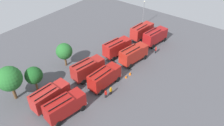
{
  "coord_description": "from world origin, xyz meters",
  "views": [
    {
      "loc": [
        -30.37,
        -23.59,
        29.64
      ],
      "look_at": [
        0.0,
        0.0,
        1.4
      ],
      "focal_mm": 35.7,
      "sensor_mm": 36.0,
      "label": 1
    }
  ],
  "objects_px": {
    "fire_truck_3": "(155,36)",
    "fire_truck_1": "(104,77)",
    "fire_truck_2": "(134,54)",
    "traffic_cone_1": "(126,77)",
    "fire_truck_0": "(65,106)",
    "tree_1": "(34,75)",
    "traffic_cone_0": "(54,90)",
    "fire_truck_5": "(88,68)",
    "firefighter_3": "(118,68)",
    "firefighter_2": "(111,91)",
    "firefighter_0": "(156,50)",
    "tree_0": "(9,79)",
    "firefighter_1": "(106,94)",
    "fire_truck_6": "(117,47)",
    "traffic_cone_2": "(130,73)",
    "fire_truck_7": "(142,31)",
    "firefighter_4": "(136,30)",
    "tree_2": "(64,51)",
    "fire_truck_4": "(50,96)",
    "lamppost": "(144,11)"
  },
  "relations": [
    {
      "from": "fire_truck_2",
      "to": "tree_0",
      "type": "distance_m",
      "value": 25.47
    },
    {
      "from": "fire_truck_1",
      "to": "firefighter_2",
      "type": "bearing_deg",
      "value": -112.43
    },
    {
      "from": "fire_truck_7",
      "to": "tree_2",
      "type": "relative_size",
      "value": 1.35
    },
    {
      "from": "fire_truck_5",
      "to": "traffic_cone_1",
      "type": "relative_size",
      "value": 11.7
    },
    {
      "from": "fire_truck_4",
      "to": "firefighter_0",
      "type": "xyz_separation_m",
      "value": [
        26.15,
        -6.51,
        -1.21
      ]
    },
    {
      "from": "fire_truck_5",
      "to": "fire_truck_6",
      "type": "distance_m",
      "value": 10.06
    },
    {
      "from": "fire_truck_6",
      "to": "fire_truck_4",
      "type": "bearing_deg",
      "value": -169.83
    },
    {
      "from": "fire_truck_1",
      "to": "fire_truck_3",
      "type": "height_order",
      "value": "same"
    },
    {
      "from": "fire_truck_4",
      "to": "firefighter_3",
      "type": "xyz_separation_m",
      "value": [
        14.76,
        -3.72,
        -1.21
      ]
    },
    {
      "from": "traffic_cone_1",
      "to": "fire_truck_5",
      "type": "bearing_deg",
      "value": 124.83
    },
    {
      "from": "traffic_cone_2",
      "to": "fire_truck_3",
      "type": "bearing_deg",
      "value": 8.84
    },
    {
      "from": "traffic_cone_1",
      "to": "fire_truck_0",
      "type": "bearing_deg",
      "value": 170.16
    },
    {
      "from": "fire_truck_0",
      "to": "firefighter_0",
      "type": "relative_size",
      "value": 4.45
    },
    {
      "from": "fire_truck_3",
      "to": "firefighter_2",
      "type": "xyz_separation_m",
      "value": [
        -21.38,
        -2.64,
        -1.22
      ]
    },
    {
      "from": "fire_truck_1",
      "to": "tree_0",
      "type": "xyz_separation_m",
      "value": [
        -12.78,
        10.76,
        2.51
      ]
    },
    {
      "from": "fire_truck_2",
      "to": "fire_truck_0",
      "type": "bearing_deg",
      "value": -172.45
    },
    {
      "from": "tree_1",
      "to": "lamppost",
      "type": "xyz_separation_m",
      "value": [
        36.01,
        -1.64,
        0.79
      ]
    },
    {
      "from": "fire_truck_5",
      "to": "firefighter_2",
      "type": "bearing_deg",
      "value": -91.86
    },
    {
      "from": "fire_truck_2",
      "to": "firefighter_4",
      "type": "distance_m",
      "value": 13.91
    },
    {
      "from": "fire_truck_6",
      "to": "fire_truck_7",
      "type": "xyz_separation_m",
      "value": [
        10.37,
        -0.32,
        0.0
      ]
    },
    {
      "from": "fire_truck_2",
      "to": "tree_1",
      "type": "bearing_deg",
      "value": 162.18
    },
    {
      "from": "tree_1",
      "to": "traffic_cone_0",
      "type": "distance_m",
      "value": 4.61
    },
    {
      "from": "fire_truck_1",
      "to": "traffic_cone_2",
      "type": "distance_m",
      "value": 6.44
    },
    {
      "from": "fire_truck_3",
      "to": "fire_truck_1",
      "type": "bearing_deg",
      "value": -171.42
    },
    {
      "from": "tree_0",
      "to": "firefighter_2",
      "type": "bearing_deg",
      "value": -49.0
    },
    {
      "from": "fire_truck_2",
      "to": "fire_truck_3",
      "type": "xyz_separation_m",
      "value": [
        9.98,
        0.13,
        0.0
      ]
    },
    {
      "from": "firefighter_2",
      "to": "firefighter_3",
      "type": "distance_m",
      "value": 6.94
    },
    {
      "from": "fire_truck_3",
      "to": "traffic_cone_1",
      "type": "xyz_separation_m",
      "value": [
        -15.64,
        -2.13,
        -1.83
      ]
    },
    {
      "from": "traffic_cone_2",
      "to": "fire_truck_4",
      "type": "bearing_deg",
      "value": 157.84
    },
    {
      "from": "fire_truck_5",
      "to": "firefighter_1",
      "type": "relative_size",
      "value": 4.5
    },
    {
      "from": "fire_truck_3",
      "to": "firefighter_0",
      "type": "height_order",
      "value": "fire_truck_3"
    },
    {
      "from": "fire_truck_2",
      "to": "firefighter_3",
      "type": "relative_size",
      "value": 4.45
    },
    {
      "from": "firefighter_4",
      "to": "tree_2",
      "type": "relative_size",
      "value": 0.3
    },
    {
      "from": "lamppost",
      "to": "firefighter_3",
      "type": "bearing_deg",
      "value": -161.42
    },
    {
      "from": "tree_2",
      "to": "traffic_cone_1",
      "type": "height_order",
      "value": "tree_2"
    },
    {
      "from": "firefighter_1",
      "to": "tree_1",
      "type": "bearing_deg",
      "value": -112.53
    },
    {
      "from": "firefighter_0",
      "to": "firefighter_2",
      "type": "height_order",
      "value": "firefighter_0"
    },
    {
      "from": "fire_truck_0",
      "to": "lamppost",
      "type": "height_order",
      "value": "lamppost"
    },
    {
      "from": "firefighter_1",
      "to": "firefighter_2",
      "type": "height_order",
      "value": "firefighter_2"
    },
    {
      "from": "fire_truck_1",
      "to": "lamppost",
      "type": "relative_size",
      "value": 1.0
    },
    {
      "from": "fire_truck_3",
      "to": "fire_truck_5",
      "type": "xyz_separation_m",
      "value": [
        -20.1,
        4.29,
        0.0
      ]
    },
    {
      "from": "firefighter_1",
      "to": "tree_0",
      "type": "height_order",
      "value": "tree_0"
    },
    {
      "from": "fire_truck_3",
      "to": "tree_0",
      "type": "height_order",
      "value": "tree_0"
    },
    {
      "from": "fire_truck_2",
      "to": "fire_truck_6",
      "type": "xyz_separation_m",
      "value": [
        -0.05,
        4.54,
        0.0
      ]
    },
    {
      "from": "fire_truck_6",
      "to": "lamppost",
      "type": "xyz_separation_m",
      "value": [
        17.02,
        3.41,
        2.09
      ]
    },
    {
      "from": "fire_truck_5",
      "to": "tree_1",
      "type": "relative_size",
      "value": 1.46
    },
    {
      "from": "fire_truck_4",
      "to": "traffic_cone_0",
      "type": "height_order",
      "value": "fire_truck_4"
    },
    {
      "from": "fire_truck_1",
      "to": "fire_truck_5",
      "type": "distance_m",
      "value": 4.41
    },
    {
      "from": "firefighter_0",
      "to": "fire_truck_2",
      "type": "bearing_deg",
      "value": 38.24
    },
    {
      "from": "fire_truck_3",
      "to": "fire_truck_6",
      "type": "xyz_separation_m",
      "value": [
        -10.03,
        4.42,
        0.0
      ]
    }
  ]
}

